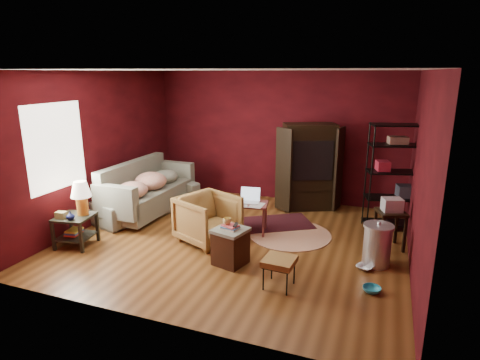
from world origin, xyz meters
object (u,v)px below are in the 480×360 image
(hamper, at_px, (230,246))
(tv_armoire, at_px, (309,165))
(laptop_desk, at_px, (249,206))
(sofa, at_px, (146,192))
(side_table, at_px, (78,208))
(wire_shelving, at_px, (395,173))
(armchair, at_px, (208,217))

(hamper, distance_m, tv_armoire, 3.04)
(laptop_desk, bearing_deg, sofa, 163.39)
(side_table, relative_size, hamper, 1.70)
(sofa, relative_size, wire_shelving, 1.17)
(laptop_desk, bearing_deg, hamper, -93.73)
(laptop_desk, bearing_deg, wire_shelving, 14.60)
(sofa, bearing_deg, side_table, -167.16)
(side_table, height_order, wire_shelving, wire_shelving)
(armchair, bearing_deg, wire_shelving, -36.34)
(armchair, relative_size, tv_armoire, 0.50)
(side_table, xyz_separation_m, hamper, (2.57, 0.23, -0.36))
(side_table, height_order, laptop_desk, side_table)
(wire_shelving, bearing_deg, hamper, -149.32)
(laptop_desk, distance_m, tv_armoire, 1.88)
(armchair, height_order, hamper, armchair)
(armchair, bearing_deg, laptop_desk, -16.54)
(laptop_desk, distance_m, wire_shelving, 2.65)
(armchair, xyz_separation_m, hamper, (0.65, -0.62, -0.15))
(armchair, distance_m, laptop_desk, 0.80)
(hamper, relative_size, tv_armoire, 0.36)
(tv_armoire, xyz_separation_m, wire_shelving, (1.65, -0.60, 0.13))
(side_table, xyz_separation_m, laptop_desk, (2.43, 1.47, -0.16))
(sofa, bearing_deg, laptop_desk, -78.99)
(laptop_desk, xyz_separation_m, tv_armoire, (0.71, 1.68, 0.43))
(sofa, height_order, tv_armoire, tv_armoire)
(armchair, height_order, laptop_desk, armchair)
(armchair, height_order, tv_armoire, tv_armoire)
(tv_armoire, relative_size, wire_shelving, 0.92)
(armchair, distance_m, side_table, 2.11)
(side_table, distance_m, tv_armoire, 4.45)
(laptop_desk, relative_size, wire_shelving, 0.41)
(hamper, distance_m, laptop_desk, 1.26)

